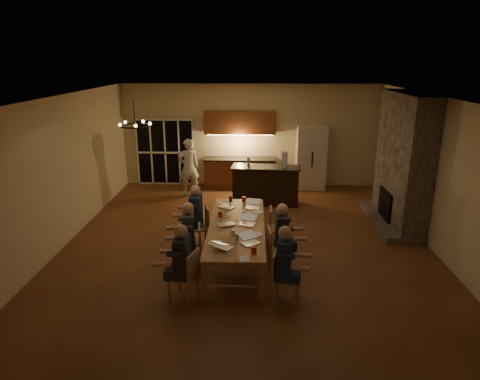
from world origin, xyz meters
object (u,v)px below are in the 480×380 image
Objects in this scene: bar_island at (266,185)px; redcup_far at (244,199)px; laptop_a at (223,242)px; laptop_f at (252,203)px; chair_right_near at (287,278)px; can_silver at (237,236)px; bar_blender at (284,160)px; laptop_c at (226,219)px; redcup_near at (254,250)px; mug_back at (225,210)px; plate_near at (257,234)px; person_left_far at (196,216)px; standing_person at (189,167)px; chair_left_near at (183,275)px; mug_mid at (244,213)px; laptop_d at (247,219)px; plate_far at (258,212)px; bar_bottle at (249,161)px; person_left_mid at (189,237)px; laptop_e at (227,203)px; can_cola at (231,199)px; mug_front at (233,232)px; chandelier at (135,126)px; person_right_near at (284,265)px; laptop_b at (251,238)px; chair_left_far at (198,227)px; redcup_mid at (220,214)px; refrigerator at (311,157)px; dining_table at (237,242)px; chair_right_far at (279,228)px; chair_left_mid at (190,248)px; chair_right_mid at (280,251)px.

bar_island reaches higher than redcup_far.
laptop_f is at bearing -70.74° from laptop_a.
bar_island is 5.95× the size of laptop_a.
chair_right_near reaches higher than can_silver.
can_silver is at bearing -88.33° from bar_blender.
laptop_c is 1.41m from redcup_near.
plate_near is (0.69, -1.23, -0.04)m from mug_back.
standing_person is at bearing -165.60° from person_left_far.
chair_left_near reaches higher than mug_mid.
plate_far is at bearing 93.13° from laptop_d.
bar_bottle is at bearing 88.16° from redcup_far.
person_left_mid is at bearing -117.54° from redcup_far.
laptop_e is 1.36× the size of plate_near.
mug_front is at bearing -85.53° from can_cola.
laptop_a and laptop_d have the same top height.
redcup_far is 2.30m from bar_blender.
bar_blender is at bearing 49.25° from chandelier.
person_right_near reaches higher than can_silver.
laptop_b is at bearing -104.76° from plate_near.
can_cola is at bearing 94.47° from mug_front.
person_right_near is 1.19m from plate_near.
chair_right_near is 1.47m from mug_front.
chair_left_far reaches higher than redcup_far.
laptop_b is 1.00× the size of laptop_c.
chair_left_far is 1.14m from can_cola.
chair_left_near reaches higher than mug_front.
mug_back is (0.61, 1.23, 0.11)m from person_left_mid.
chandelier is at bearing 167.99° from mug_front.
person_right_near is (0.18, -5.09, 0.15)m from bar_island.
laptop_b is 1.36× the size of plate_near.
laptop_e is at bearing 113.74° from plate_near.
laptop_d is (2.09, 0.13, -1.89)m from chandelier.
person_left_mid reaches higher than laptop_b.
laptop_a is at bearing -83.18° from redcup_mid.
laptop_c reaches higher than redcup_mid.
chair_right_near reaches higher than mug_back.
bar_island is at bearing -132.79° from refrigerator.
plate_far is (-1.66, -4.31, -0.24)m from refrigerator.
laptop_c reaches higher than dining_table.
chair_left_near is 2.78× the size of laptop_c.
laptop_a is (-1.08, -1.66, 0.42)m from chair_right_far.
chair_left_mid is 1.28m from laptop_d.
redcup_far is at bearing 22.97° from person_right_near.
chair_left_far is 3.57m from bar_blender.
chair_right_mid is 4.05m from bar_blender.
chair_left_near is 2.14m from chair_left_far.
bar_blender is (2.76, -0.80, 0.44)m from standing_person.
chair_left_near reaches higher than dining_table.
standing_person is at bearing 108.17° from mug_front.
can_cola reaches higher than mug_front.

